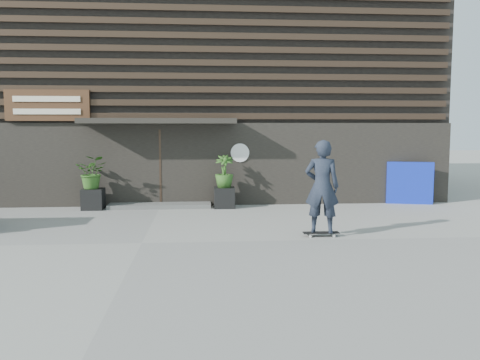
{
  "coord_description": "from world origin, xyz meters",
  "views": [
    {
      "loc": [
        1.23,
        -10.11,
        2.36
      ],
      "look_at": [
        2.16,
        1.75,
        1.1
      ],
      "focal_mm": 37.18,
      "sensor_mm": 36.0,
      "label": 1
    }
  ],
  "objects": [
    {
      "name": "ground",
      "position": [
        0.0,
        0.0,
        0.0
      ],
      "size": [
        80.0,
        80.0,
        0.0
      ],
      "primitive_type": "plane",
      "color": "gray",
      "rests_on": "ground"
    },
    {
      "name": "entrance_step",
      "position": [
        0.0,
        4.6,
        0.06
      ],
      "size": [
        3.0,
        0.8,
        0.12
      ],
      "primitive_type": "cube",
      "color": "#4F4F4C",
      "rests_on": "ground"
    },
    {
      "name": "planter_pot_left",
      "position": [
        -1.9,
        4.4,
        0.3
      ],
      "size": [
        0.6,
        0.6,
        0.6
      ],
      "primitive_type": "cube",
      "color": "black",
      "rests_on": "ground"
    },
    {
      "name": "bamboo_left",
      "position": [
        -1.9,
        4.4,
        1.08
      ],
      "size": [
        0.86,
        0.75,
        0.96
      ],
      "primitive_type": "imported",
      "color": "#2D591E",
      "rests_on": "planter_pot_left"
    },
    {
      "name": "planter_pot_right",
      "position": [
        1.9,
        4.4,
        0.3
      ],
      "size": [
        0.6,
        0.6,
        0.6
      ],
      "primitive_type": "cube",
      "color": "black",
      "rests_on": "ground"
    },
    {
      "name": "bamboo_right",
      "position": [
        1.9,
        4.4,
        1.08
      ],
      "size": [
        0.54,
        0.54,
        0.96
      ],
      "primitive_type": "imported",
      "color": "#2D591E",
      "rests_on": "planter_pot_right"
    },
    {
      "name": "blue_tarp",
      "position": [
        7.66,
        4.7,
        0.65
      ],
      "size": [
        1.37,
        0.46,
        1.3
      ],
      "primitive_type": "cube",
      "rotation": [
        0.0,
        0.0,
        -0.25
      ],
      "color": "#0D1FAA",
      "rests_on": "ground"
    },
    {
      "name": "building",
      "position": [
        -0.0,
        9.96,
        3.99
      ],
      "size": [
        18.0,
        11.0,
        8.0
      ],
      "color": "black",
      "rests_on": "ground"
    },
    {
      "name": "skateboarder",
      "position": [
        3.82,
        0.32,
        1.09
      ],
      "size": [
        0.83,
        0.65,
        2.1
      ],
      "color": "black",
      "rests_on": "ground"
    }
  ]
}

